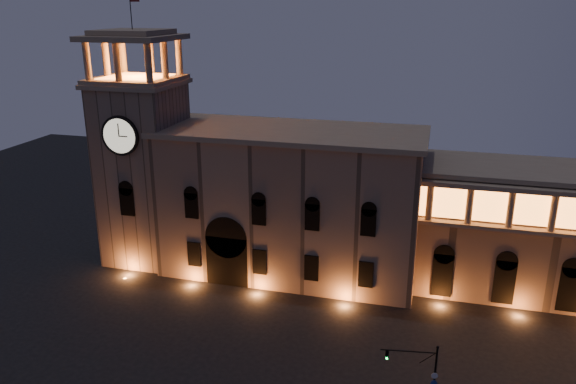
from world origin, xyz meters
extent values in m
plane|color=black|center=(0.00, 0.00, 0.00)|extent=(160.00, 160.00, 0.00)
cube|color=#886E59|center=(-2.00, 22.00, 8.50)|extent=(30.00, 12.00, 17.00)
cube|color=gray|center=(-2.00, 22.00, 17.30)|extent=(30.80, 12.80, 0.60)
cube|color=black|center=(-8.00, 16.60, 3.00)|extent=(5.00, 1.40, 6.00)
cylinder|color=black|center=(-8.00, 16.60, 6.00)|extent=(5.00, 1.40, 5.00)
cube|color=orange|center=(-8.00, 16.40, 2.80)|extent=(4.20, 0.20, 5.00)
cube|color=#886E59|center=(-20.50, 21.00, 11.00)|extent=(9.00, 9.00, 22.00)
cube|color=gray|center=(-20.50, 21.00, 22.25)|extent=(9.80, 9.80, 0.50)
cylinder|color=black|center=(-20.50, 16.32, 17.00)|extent=(4.60, 0.35, 4.60)
cylinder|color=beige|center=(-20.50, 16.18, 17.00)|extent=(4.00, 0.12, 4.00)
cube|color=gray|center=(-20.50, 21.00, 22.75)|extent=(9.40, 9.40, 0.50)
cube|color=orange|center=(-20.50, 21.00, 23.05)|extent=(6.80, 6.80, 0.15)
cylinder|color=gray|center=(-24.30, 17.20, 25.10)|extent=(0.76, 0.76, 4.20)
cylinder|color=gray|center=(-20.50, 17.20, 25.10)|extent=(0.76, 0.76, 4.20)
cylinder|color=gray|center=(-16.70, 17.20, 25.10)|extent=(0.76, 0.76, 4.20)
cylinder|color=gray|center=(-24.30, 24.80, 25.10)|extent=(0.76, 0.76, 4.20)
cylinder|color=gray|center=(-20.50, 24.80, 25.10)|extent=(0.76, 0.76, 4.20)
cylinder|color=gray|center=(-16.70, 24.80, 25.10)|extent=(0.76, 0.76, 4.20)
cylinder|color=gray|center=(-24.30, 21.00, 25.10)|extent=(0.76, 0.76, 4.20)
cylinder|color=gray|center=(-16.70, 21.00, 25.10)|extent=(0.76, 0.76, 4.20)
cube|color=gray|center=(-20.50, 21.00, 27.50)|extent=(9.80, 9.80, 0.60)
cube|color=gray|center=(-20.50, 21.00, 28.10)|extent=(7.50, 7.50, 0.60)
cylinder|color=black|center=(-20.50, 21.00, 30.40)|extent=(0.10, 0.10, 4.00)
cylinder|color=gray|center=(14.00, 18.50, 11.50)|extent=(0.70, 0.70, 4.00)
cylinder|color=gray|center=(18.00, 18.50, 11.50)|extent=(0.70, 0.70, 4.00)
cylinder|color=gray|center=(22.00, 18.50, 11.50)|extent=(0.70, 0.70, 4.00)
cylinder|color=gray|center=(26.00, 18.50, 11.50)|extent=(0.70, 0.70, 4.00)
cylinder|color=black|center=(15.52, -0.09, 3.02)|extent=(0.17, 0.17, 6.04)
sphere|color=black|center=(15.52, -0.09, 6.13)|extent=(0.24, 0.24, 0.24)
cylinder|color=black|center=(13.38, -0.42, 5.61)|extent=(4.28, 0.76, 0.10)
cube|color=black|center=(11.76, -0.66, 5.18)|extent=(0.29, 0.28, 0.73)
cylinder|color=#0CE53F|center=(11.78, -0.80, 4.94)|extent=(0.16, 0.09, 0.16)
cylinder|color=silver|center=(15.49, -0.22, 3.63)|extent=(0.52, 0.11, 0.52)
cylinder|color=navy|center=(15.49, -0.22, 2.94)|extent=(0.52, 0.11, 0.52)
camera|label=1|loc=(14.01, -38.81, 31.10)|focal=35.00mm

